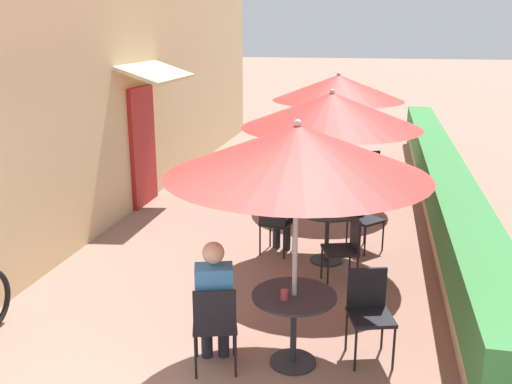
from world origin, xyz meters
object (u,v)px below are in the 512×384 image
Objects in this scene: seated_patron_near_left at (214,298)px; patio_umbrella_near at (297,150)px; patio_umbrella_mid at (332,110)px; cafe_chair_far_right at (304,167)px; seated_patron_mid_left at (278,206)px; coffee_cup_near at (284,295)px; cafe_chair_near_right at (369,307)px; cafe_chair_far_back at (330,184)px; patio_umbrella_far at (338,88)px; cafe_chair_far_left at (372,171)px; cafe_chair_near_left at (215,321)px; cafe_chair_mid_back at (362,214)px; patio_table_near at (294,313)px; coffee_cup_mid at (337,211)px; patio_table_far at (335,173)px; patio_table_mid at (327,225)px; cafe_chair_mid_right at (346,245)px; cafe_chair_mid_left at (275,220)px.

patio_umbrella_near is at bearing -2.76° from seated_patron_near_left.
cafe_chair_far_right is (-0.75, 3.28, -1.55)m from patio_umbrella_mid.
seated_patron_mid_left is 1.44× the size of cafe_chair_far_right.
cafe_chair_near_right is at bearing 27.88° from coffee_cup_near.
seated_patron_near_left is 1.44× the size of cafe_chair_far_back.
patio_umbrella_far is at bearing 89.78° from coffee_cup_near.
patio_umbrella_near is at bearing -45.20° from cafe_chair_far_right.
patio_umbrella_far reaches higher than cafe_chair_far_right.
cafe_chair_far_left is at bearing 35.96° from cafe_chair_far_right.
cafe_chair_mid_back is at bearing 53.97° from cafe_chair_near_left.
patio_umbrella_mid reaches higher than seated_patron_mid_left.
patio_table_near is 2.47m from coffee_cup_mid.
cafe_chair_near_left is at bearing -96.27° from patio_table_far.
cafe_chair_far_left is (0.67, 5.88, -0.24)m from coffee_cup_near.
cafe_chair_far_right is at bearing 102.90° from patio_umbrella_mid.
cafe_chair_far_left reaches higher than patio_table_near.
cafe_chair_far_back is (-0.03, -0.74, -1.55)m from patio_umbrella_far.
cafe_chair_mid_right is at bearing -66.63° from patio_table_mid.
seated_patron_mid_left is (-0.71, 0.19, 0.17)m from patio_table_mid.
cafe_chair_near_left is 3.31m from patio_umbrella_mid.
cafe_chair_far_back is (0.55, 1.96, -0.17)m from seated_patron_mid_left.
patio_table_mid is 1.54m from patio_umbrella_mid.
cafe_chair_mid_left and cafe_chair_mid_back have the same top height.
patio_umbrella_mid is 1.71m from cafe_chair_mid_right.
cafe_chair_near_left is 0.20m from seated_patron_near_left.
patio_umbrella_mid reaches higher than coffee_cup_near.
patio_umbrella_mid is 2.68× the size of cafe_chair_mid_back.
patio_umbrella_far reaches higher than cafe_chair_far_left.
cafe_chair_mid_left reaches higher than patio_table_near.
patio_table_near is 8.72× the size of coffee_cup_mid.
seated_patron_mid_left is 2.76m from patio_table_far.
seated_patron_mid_left is (-1.31, 2.45, 0.17)m from cafe_chair_near_right.
seated_patron_near_left is at bearing -96.71° from patio_umbrella_far.
cafe_chair_near_left is 3.62m from cafe_chair_mid_back.
cafe_chair_mid_back is (0.15, 1.27, 0.00)m from cafe_chair_mid_right.
cafe_chair_mid_right is at bearing 64.81° from cafe_chair_far_left.
coffee_cup_mid is (0.13, -0.10, -1.30)m from patio_umbrella_mid.
cafe_chair_far_left reaches higher than patio_table_mid.
cafe_chair_mid_left is at bearing 72.76° from cafe_chair_near_left.
patio_umbrella_mid reaches higher than cafe_chair_far_left.
cafe_chair_near_left is 0.37× the size of patio_umbrella_mid.
patio_umbrella_far is (0.60, 2.80, 1.55)m from cafe_chair_mid_left.
seated_patron_mid_left is (-0.71, 0.19, -1.38)m from patio_umbrella_mid.
patio_umbrella_far reaches higher than patio_table_far.
patio_table_mid is 8.72× the size of coffee_cup_mid.
coffee_cup_mid is at bearing 0.73° from cafe_chair_mid_left.
cafe_chair_mid_left is 0.20m from seated_patron_mid_left.
cafe_chair_mid_right is (1.05, 2.15, 0.00)m from cafe_chair_near_left.
patio_umbrella_mid is at bearing 5.96° from cafe_chair_mid_right.
patio_umbrella_near reaches higher than cafe_chair_mid_right.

